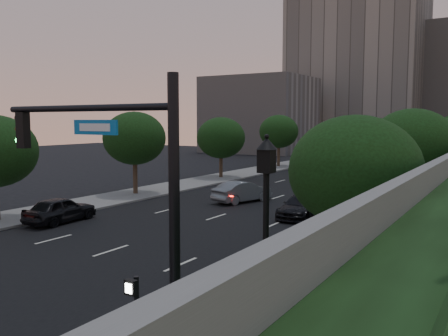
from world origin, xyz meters
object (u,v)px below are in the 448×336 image
Objects in this scene: sedan_mid_left at (242,192)px; pedestrian_c at (380,215)px; sedan_near_left at (60,210)px; street_lamp at (266,236)px; sedan_far_left at (343,161)px; sedan_far_right at (374,175)px; traffic_signal_mast at (136,225)px; sedan_near_right at (301,206)px; pedestrian_a at (294,274)px; pedestrian_b at (393,229)px.

pedestrian_c is at bearing 174.15° from sedan_mid_left.
sedan_near_left is 18.13m from pedestrian_c.
street_lamp reaches higher than sedan_mid_left.
sedan_far_right reaches higher than sedan_far_left.
sedan_mid_left is (-10.87, 17.85, -1.85)m from street_lamp.
sedan_mid_left is at bearing -48.90° from pedestrian_c.
sedan_near_left is at bearing 159.79° from street_lamp.
pedestrian_c is at bearing 86.06° from traffic_signal_mast.
traffic_signal_mast is at bearing -81.79° from sedan_near_right.
street_lamp is (1.09, 4.36, -1.04)m from traffic_signal_mast.
traffic_signal_mast reaches higher than pedestrian_c.
street_lamp reaches higher than pedestrian_a.
pedestrian_c is (0.13, 13.24, -1.62)m from street_lamp.
pedestrian_c is (16.66, 7.15, 0.24)m from sedan_near_left.
sedan_far_left is (-11.98, 52.78, -2.99)m from traffic_signal_mast.
sedan_far_left is 2.83× the size of pedestrian_c.
pedestrian_a is (0.15, 1.77, -1.61)m from street_lamp.
sedan_far_right is (5.43, 16.39, -0.10)m from sedan_mid_left.
street_lamp is at bearing 107.19° from sedan_far_left.
sedan_far_left is 2.65× the size of pedestrian_b.
pedestrian_a is 8.18m from pedestrian_b.
traffic_signal_mast is at bearing 104.88° from sedan_far_left.
sedan_mid_left is 0.97× the size of sedan_far_left.
sedan_mid_left is at bearing 113.77° from traffic_signal_mast.
sedan_near_right is at bearing 108.74° from street_lamp.
traffic_signal_mast reaches higher than sedan_far_left.
street_lamp is at bearing 69.36° from pedestrian_b.
traffic_signal_mast is 24.44m from sedan_mid_left.
traffic_signal_mast is 1.43× the size of sedan_far_left.
sedan_far_left is at bearing 100.01° from sedan_near_right.
traffic_signal_mast is at bearing -66.40° from sedan_far_right.
sedan_far_left is (3.46, 42.34, -0.09)m from sedan_near_left.
pedestrian_c is at bearing -21.58° from sedan_near_right.
street_lamp is at bearing -63.81° from sedan_far_right.
sedan_near_left is 0.96× the size of sedan_mid_left.
pedestrian_b reaches higher than sedan_far_right.
pedestrian_a is at bearing 63.99° from pedestrian_c.
sedan_near_left is 2.61× the size of pedestrian_a.
pedestrian_b is (1.55, 9.84, -1.56)m from street_lamp.
sedan_far_left is at bearing 102.79° from traffic_signal_mast.
pedestrian_c reaches higher than sedan_near_right.
traffic_signal_mast is 14.67m from pedestrian_b.
pedestrian_c is at bearing 89.46° from street_lamp.
pedestrian_c is (1.21, 17.60, -2.66)m from traffic_signal_mast.
pedestrian_c is at bearing -78.98° from pedestrian_b.
sedan_far_left is 41.27m from pedestrian_b.
sedan_near_right is (11.46, 8.85, -0.09)m from sedan_near_left.
pedestrian_a is 11.46m from pedestrian_c.
street_lamp reaches higher than pedestrian_b.
street_lamp reaches higher than sedan_near_left.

